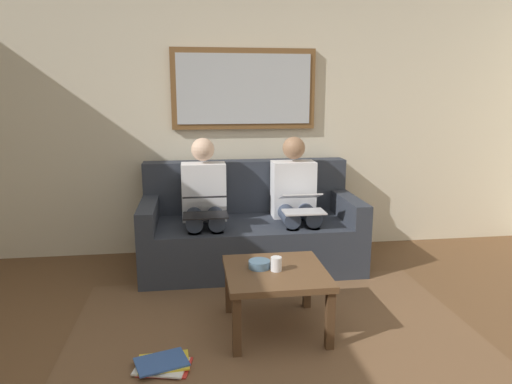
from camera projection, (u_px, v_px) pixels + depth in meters
name	position (u px, v px, depth m)	size (l,w,h in m)	color
wall_rear	(243.00, 116.00, 4.41)	(6.00, 0.12, 2.60)	beige
area_rug	(274.00, 332.00, 2.99)	(2.60, 1.80, 0.01)	brown
couch	(250.00, 230.00, 4.15)	(1.88, 0.90, 0.90)	#2D333D
framed_mirror	(244.00, 89.00, 4.26)	(1.33, 0.05, 0.73)	brown
coffee_table	(276.00, 278.00, 2.96)	(0.64, 0.64, 0.41)	brown
cup	(276.00, 264.00, 2.93)	(0.07, 0.07, 0.09)	silver
bowl	(259.00, 264.00, 2.98)	(0.14, 0.14, 0.05)	slate
person_left	(295.00, 198.00, 4.07)	(0.38, 0.58, 1.14)	silver
laptop_silver	(302.00, 203.00, 3.83)	(0.34, 0.34, 0.15)	silver
person_right	(204.00, 201.00, 3.97)	(0.38, 0.58, 1.14)	silver
laptop_black	(205.00, 205.00, 3.73)	(0.35, 0.36, 0.15)	black
magazine_stack	(163.00, 364.00, 2.60)	(0.34, 0.28, 0.04)	red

